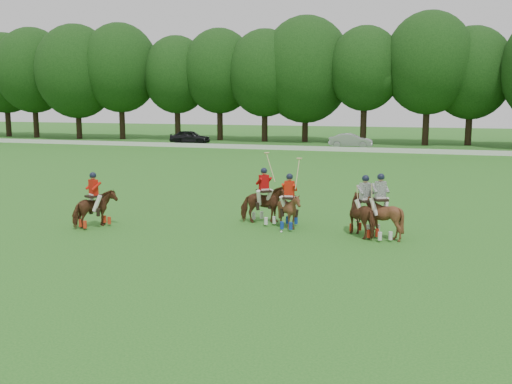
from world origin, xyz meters
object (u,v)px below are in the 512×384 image
(polo_stripe_a, at_px, (364,214))
(polo_ball, at_px, (281,232))
(car_mid, at_px, (351,141))
(car_left, at_px, (190,137))
(polo_stripe_b, at_px, (380,215))
(polo_red_c, at_px, (289,209))
(polo_red_a, at_px, (94,208))
(polo_red_b, at_px, (264,204))

(polo_stripe_a, bearing_deg, polo_ball, -171.54)
(car_mid, distance_m, polo_ball, 38.98)
(car_mid, relative_size, polo_ball, 49.16)
(car_left, height_order, polo_stripe_b, polo_stripe_b)
(car_mid, bearing_deg, polo_stripe_b, -173.27)
(polo_red_c, xyz_separation_m, polo_ball, (-0.09, -0.82, -0.70))
(car_left, distance_m, polo_red_c, 43.42)
(polo_red_a, xyz_separation_m, polo_red_b, (6.05, 2.65, 0.03))
(polo_red_a, relative_size, polo_red_c, 0.81)
(polo_ball, bearing_deg, car_mid, 94.24)
(polo_red_b, bearing_deg, polo_red_a, -156.32)
(polo_red_b, bearing_deg, polo_red_c, -26.69)
(polo_red_a, xyz_separation_m, polo_stripe_a, (10.14, 1.68, 0.03))
(car_mid, xyz_separation_m, polo_red_a, (-4.27, -40.10, 0.04))
(polo_stripe_b, distance_m, polo_ball, 3.64)
(car_mid, distance_m, polo_stripe_b, 39.12)
(polo_stripe_b, bearing_deg, polo_stripe_a, 163.76)
(polo_red_b, relative_size, polo_ball, 30.87)
(polo_red_b, height_order, polo_ball, polo_red_b)
(car_left, bearing_deg, polo_stripe_a, -152.98)
(car_mid, distance_m, polo_red_c, 38.17)
(car_left, height_order, polo_red_b, polo_red_b)
(polo_stripe_b, height_order, polo_ball, polo_stripe_b)
(polo_ball, bearing_deg, polo_stripe_a, 8.46)
(car_left, xyz_separation_m, polo_ball, (20.83, -38.87, -0.72))
(polo_red_a, relative_size, polo_ball, 23.93)
(polo_red_c, bearing_deg, polo_stripe_a, -7.40)
(polo_ball, bearing_deg, car_left, 118.19)
(car_left, xyz_separation_m, polo_red_b, (19.73, -37.45, 0.03))
(polo_red_b, distance_m, polo_stripe_b, 4.77)
(polo_red_c, relative_size, polo_ball, 29.64)
(polo_red_a, height_order, polo_stripe_b, polo_stripe_b)
(polo_red_b, bearing_deg, polo_stripe_b, -13.76)
(polo_red_b, xyz_separation_m, polo_stripe_a, (4.09, -0.98, 0.01))
(polo_red_c, bearing_deg, polo_ball, -96.52)
(polo_red_a, height_order, polo_stripe_a, polo_stripe_a)
(polo_red_a, xyz_separation_m, polo_ball, (7.15, 1.23, -0.72))
(car_mid, xyz_separation_m, polo_stripe_b, (6.42, -38.59, 0.11))
(polo_stripe_a, distance_m, polo_ball, 3.11)
(polo_red_b, relative_size, polo_stripe_a, 1.25)
(car_mid, height_order, polo_ball, car_mid)
(polo_red_b, bearing_deg, polo_ball, -52.25)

